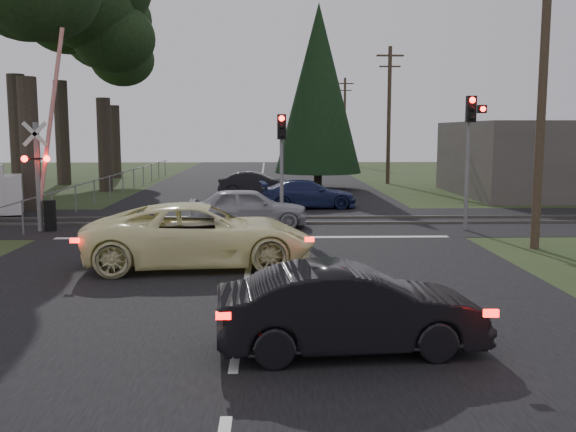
{
  "coord_description": "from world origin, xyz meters",
  "views": [
    {
      "loc": [
        0.54,
        -12.72,
        3.5
      ],
      "look_at": [
        1.03,
        3.85,
        1.3
      ],
      "focal_mm": 40.0,
      "sensor_mm": 36.0,
      "label": 1
    }
  ],
  "objects_px": {
    "dark_car_far": "(255,184)",
    "traffic_signal_center": "(282,150)",
    "blue_sedan": "(308,194)",
    "silver_car": "(249,208)",
    "crossing_signal": "(44,173)",
    "dark_hatchback": "(350,309)",
    "traffic_signal_right": "(471,136)",
    "utility_pole_far": "(345,119)",
    "utility_pole_near": "(542,89)",
    "cream_coupe": "(200,235)",
    "utility_pole_mid": "(389,112)"
  },
  "relations": [
    {
      "from": "utility_pole_mid",
      "to": "dark_hatchback",
      "type": "xyz_separation_m",
      "value": [
        -6.68,
        -32.89,
        -4.03
      ]
    },
    {
      "from": "crossing_signal",
      "to": "utility_pole_far",
      "type": "bearing_deg",
      "value": 70.77
    },
    {
      "from": "blue_sedan",
      "to": "traffic_signal_center",
      "type": "bearing_deg",
      "value": 161.84
    },
    {
      "from": "traffic_signal_center",
      "to": "silver_car",
      "type": "height_order",
      "value": "traffic_signal_center"
    },
    {
      "from": "traffic_signal_center",
      "to": "utility_pole_near",
      "type": "relative_size",
      "value": 0.46
    },
    {
      "from": "crossing_signal",
      "to": "cream_coupe",
      "type": "relative_size",
      "value": 1.18
    },
    {
      "from": "crossing_signal",
      "to": "utility_pole_near",
      "type": "height_order",
      "value": "utility_pole_near"
    },
    {
      "from": "cream_coupe",
      "to": "dark_car_far",
      "type": "distance_m",
      "value": 18.26
    },
    {
      "from": "blue_sedan",
      "to": "silver_car",
      "type": "bearing_deg",
      "value": 151.72
    },
    {
      "from": "traffic_signal_right",
      "to": "utility_pole_near",
      "type": "xyz_separation_m",
      "value": [
        0.95,
        -3.47,
        1.41
      ]
    },
    {
      "from": "utility_pole_near",
      "to": "dark_car_far",
      "type": "xyz_separation_m",
      "value": [
        -8.7,
        15.98,
        -4.07
      ]
    },
    {
      "from": "cream_coupe",
      "to": "dark_hatchback",
      "type": "xyz_separation_m",
      "value": [
        3.07,
        -6.64,
        -0.13
      ]
    },
    {
      "from": "traffic_signal_center",
      "to": "blue_sedan",
      "type": "distance_m",
      "value": 6.18
    },
    {
      "from": "cream_coupe",
      "to": "dark_hatchback",
      "type": "distance_m",
      "value": 7.32
    },
    {
      "from": "dark_car_far",
      "to": "crossing_signal",
      "type": "bearing_deg",
      "value": 151.42
    },
    {
      "from": "traffic_signal_center",
      "to": "utility_pole_near",
      "type": "height_order",
      "value": "utility_pole_near"
    },
    {
      "from": "utility_pole_near",
      "to": "dark_hatchback",
      "type": "height_order",
      "value": "utility_pole_near"
    },
    {
      "from": "traffic_signal_right",
      "to": "utility_pole_near",
      "type": "distance_m",
      "value": 3.87
    },
    {
      "from": "utility_pole_far",
      "to": "silver_car",
      "type": "relative_size",
      "value": 2.09
    },
    {
      "from": "crossing_signal",
      "to": "dark_hatchback",
      "type": "relative_size",
      "value": 1.65
    },
    {
      "from": "crossing_signal",
      "to": "utility_pole_near",
      "type": "distance_m",
      "value": 16.44
    },
    {
      "from": "dark_hatchback",
      "to": "blue_sedan",
      "type": "distance_m",
      "value": 19.21
    },
    {
      "from": "dark_car_far",
      "to": "traffic_signal_center",
      "type": "bearing_deg",
      "value": -172.4
    },
    {
      "from": "traffic_signal_right",
      "to": "utility_pole_far",
      "type": "bearing_deg",
      "value": 88.8
    },
    {
      "from": "traffic_signal_right",
      "to": "cream_coupe",
      "type": "distance_m",
      "value": 10.78
    },
    {
      "from": "utility_pole_far",
      "to": "blue_sedan",
      "type": "distance_m",
      "value": 39.39
    },
    {
      "from": "utility_pole_far",
      "to": "traffic_signal_right",
      "type": "bearing_deg",
      "value": -91.2
    },
    {
      "from": "dark_hatchback",
      "to": "traffic_signal_center",
      "type": "bearing_deg",
      "value": -1.56
    },
    {
      "from": "silver_car",
      "to": "traffic_signal_center",
      "type": "bearing_deg",
      "value": -82.65
    },
    {
      "from": "utility_pole_near",
      "to": "dark_car_far",
      "type": "height_order",
      "value": "utility_pole_near"
    },
    {
      "from": "utility_pole_mid",
      "to": "blue_sedan",
      "type": "height_order",
      "value": "utility_pole_mid"
    },
    {
      "from": "crossing_signal",
      "to": "blue_sedan",
      "type": "xyz_separation_m",
      "value": [
        9.59,
        6.53,
        -1.42
      ]
    },
    {
      "from": "utility_pole_mid",
      "to": "silver_car",
      "type": "bearing_deg",
      "value": -114.0
    },
    {
      "from": "crossing_signal",
      "to": "cream_coupe",
      "type": "distance_m",
      "value": 8.61
    },
    {
      "from": "silver_car",
      "to": "blue_sedan",
      "type": "xyz_separation_m",
      "value": [
        2.52,
        5.88,
        -0.09
      ]
    },
    {
      "from": "traffic_signal_center",
      "to": "utility_pole_mid",
      "type": "xyz_separation_m",
      "value": [
        7.5,
        19.32,
        1.92
      ]
    },
    {
      "from": "traffic_signal_center",
      "to": "utility_pole_far",
      "type": "bearing_deg",
      "value": 80.4
    },
    {
      "from": "crossing_signal",
      "to": "traffic_signal_right",
      "type": "xyz_separation_m",
      "value": [
        14.82,
        -0.31,
        1.26
      ]
    },
    {
      "from": "utility_pole_near",
      "to": "blue_sedan",
      "type": "bearing_deg",
      "value": 120.96
    },
    {
      "from": "dark_hatchback",
      "to": "utility_pole_near",
      "type": "bearing_deg",
      "value": -41.96
    },
    {
      "from": "silver_car",
      "to": "dark_hatchback",
      "type": "bearing_deg",
      "value": -175.23
    },
    {
      "from": "cream_coupe",
      "to": "dark_car_far",
      "type": "relative_size",
      "value": 1.5
    },
    {
      "from": "traffic_signal_right",
      "to": "dark_hatchback",
      "type": "bearing_deg",
      "value": -114.87
    },
    {
      "from": "utility_pole_near",
      "to": "utility_pole_far",
      "type": "xyz_separation_m",
      "value": [
        0.0,
        49.0,
        0.0
      ]
    },
    {
      "from": "silver_car",
      "to": "dark_car_far",
      "type": "xyz_separation_m",
      "value": [
        0.01,
        11.55,
        -0.08
      ]
    },
    {
      "from": "traffic_signal_center",
      "to": "blue_sedan",
      "type": "xyz_separation_m",
      "value": [
        1.31,
        5.64,
        -2.17
      ]
    },
    {
      "from": "cream_coupe",
      "to": "blue_sedan",
      "type": "xyz_separation_m",
      "value": [
        3.56,
        12.56,
        -0.18
      ]
    },
    {
      "from": "utility_pole_mid",
      "to": "dark_car_far",
      "type": "height_order",
      "value": "utility_pole_mid"
    },
    {
      "from": "traffic_signal_center",
      "to": "dark_hatchback",
      "type": "relative_size",
      "value": 0.97
    },
    {
      "from": "traffic_signal_center",
      "to": "utility_pole_mid",
      "type": "height_order",
      "value": "utility_pole_mid"
    }
  ]
}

